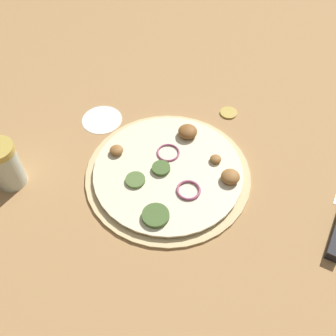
# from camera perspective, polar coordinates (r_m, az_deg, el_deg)

# --- Properties ---
(ground_plane) EXTENTS (3.00, 3.00, 0.00)m
(ground_plane) POSITION_cam_1_polar(r_m,az_deg,el_deg) (0.71, 0.00, -0.98)
(ground_plane) COLOR tan
(pizza) EXTENTS (0.30, 0.30, 0.03)m
(pizza) POSITION_cam_1_polar(r_m,az_deg,el_deg) (0.71, 0.13, -0.59)
(pizza) COLOR beige
(pizza) RESTS_ON ground_plane
(spice_jar) EXTENTS (0.06, 0.06, 0.09)m
(spice_jar) POSITION_cam_1_polar(r_m,az_deg,el_deg) (0.72, -22.63, 0.43)
(spice_jar) COLOR silver
(spice_jar) RESTS_ON ground_plane
(loose_cap) EXTENTS (0.03, 0.03, 0.01)m
(loose_cap) POSITION_cam_1_polar(r_m,az_deg,el_deg) (0.83, 8.80, 8.02)
(loose_cap) COLOR gold
(loose_cap) RESTS_ON ground_plane
(flour_patch) EXTENTS (0.08, 0.08, 0.00)m
(flour_patch) POSITION_cam_1_polar(r_m,az_deg,el_deg) (0.82, -9.56, 6.95)
(flour_patch) COLOR white
(flour_patch) RESTS_ON ground_plane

